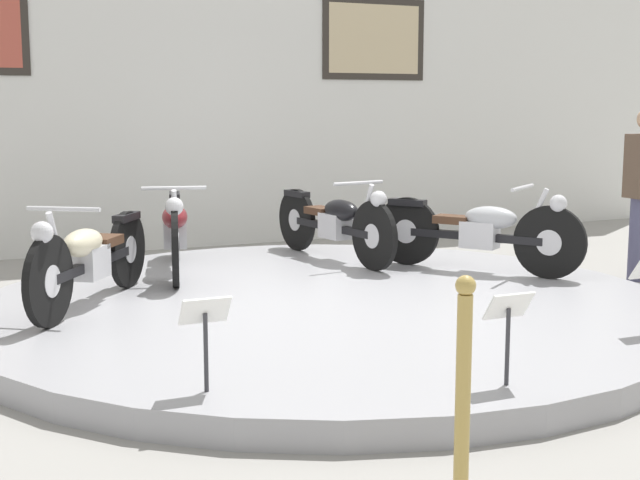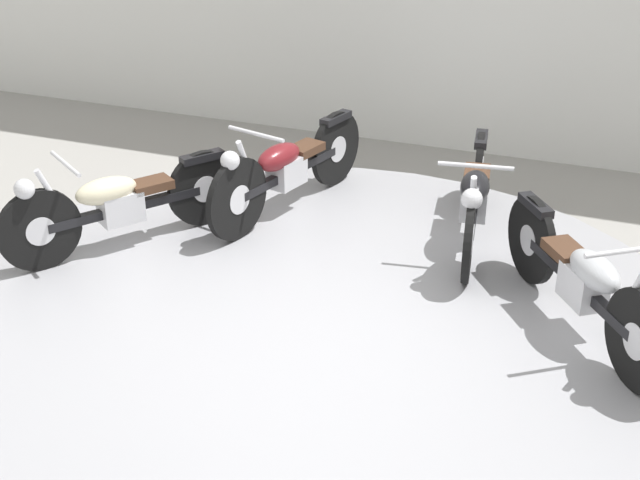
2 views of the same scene
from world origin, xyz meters
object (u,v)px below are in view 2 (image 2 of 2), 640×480
object	(u,v)px
motorcycle_black	(474,196)
motorcycle_silver	(584,279)
motorcycle_maroon	(287,167)
motorcycle_cream	(120,201)

from	to	relation	value
motorcycle_black	motorcycle_silver	xyz separation A→B (m)	(0.93, -1.06, 0.00)
motorcycle_silver	motorcycle_maroon	bearing A→B (deg)	156.98
motorcycle_maroon	motorcycle_black	distance (m)	1.57
motorcycle_cream	motorcycle_silver	distance (m)	3.43
motorcycle_cream	motorcycle_black	world-z (taller)	motorcycle_black
motorcycle_maroon	motorcycle_silver	size ratio (longest dim) A/B	1.19
motorcycle_cream	motorcycle_silver	xyz separation A→B (m)	(3.43, 0.00, 0.00)
motorcycle_cream	motorcycle_black	bearing A→B (deg)	23.01
motorcycle_maroon	motorcycle_silver	distance (m)	2.72
motorcycle_black	motorcycle_silver	distance (m)	1.41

